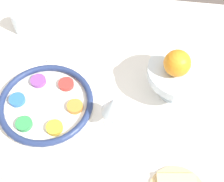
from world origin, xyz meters
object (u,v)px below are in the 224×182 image
(cup_near, at_px, (21,22))
(seder_plate, at_px, (46,103))
(wine_glass, at_px, (114,106))
(orange_fruit, at_px, (177,63))
(fruit_stand, at_px, (180,74))
(napkin_roll, at_px, (10,174))

(cup_near, bearing_deg, seder_plate, -61.74)
(seder_plate, relative_size, wine_glass, 2.21)
(orange_fruit, bearing_deg, fruit_stand, 33.66)
(fruit_stand, bearing_deg, wine_glass, -141.65)
(wine_glass, xyz_separation_m, cup_near, (-0.38, 0.34, -0.06))
(wine_glass, distance_m, orange_fruit, 0.21)
(fruit_stand, height_order, orange_fruit, orange_fruit)
(orange_fruit, xyz_separation_m, napkin_roll, (-0.41, -0.33, -0.13))
(fruit_stand, distance_m, cup_near, 0.59)
(seder_plate, relative_size, cup_near, 3.68)
(fruit_stand, bearing_deg, orange_fruit, -146.34)
(seder_plate, height_order, wine_glass, wine_glass)
(wine_glass, relative_size, orange_fruit, 1.71)
(seder_plate, bearing_deg, napkin_roll, -99.47)
(seder_plate, bearing_deg, fruit_stand, 15.96)
(wine_glass, distance_m, napkin_roll, 0.33)
(seder_plate, distance_m, fruit_stand, 0.41)
(orange_fruit, height_order, cup_near, orange_fruit)
(napkin_roll, bearing_deg, wine_glass, 38.43)
(seder_plate, xyz_separation_m, fruit_stand, (0.39, 0.11, 0.07))
(fruit_stand, distance_m, orange_fruit, 0.07)
(wine_glass, height_order, cup_near, wine_glass)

